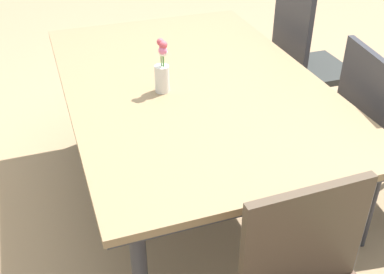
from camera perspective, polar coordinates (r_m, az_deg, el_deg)
ground_plane at (r=2.68m, az=0.03°, el=-6.28°), size 12.00×12.00×0.00m
dining_table at (r=2.23m, az=0.00°, el=5.49°), size 1.74×1.14×0.72m
chair_near_right at (r=2.94m, az=13.31°, el=9.13°), size 0.41×0.41×0.97m
flower_vase at (r=2.07m, az=-3.60°, el=8.03°), size 0.06×0.06×0.24m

